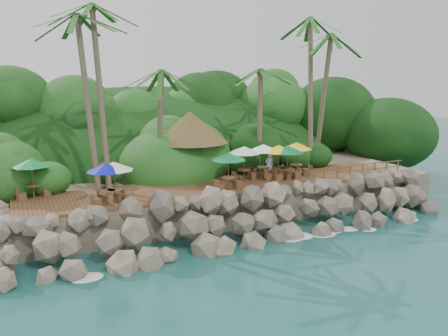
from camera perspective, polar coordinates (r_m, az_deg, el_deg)
name	(u,v)px	position (r m, az deg, el deg)	size (l,w,h in m)	color
ground	(269,247)	(26.81, 5.46, -9.55)	(140.00, 140.00, 0.00)	#19514F
land_base	(175,173)	(40.54, -5.94, -0.61)	(32.00, 25.20, 2.10)	gray
jungle_hill	(151,169)	(47.76, -8.84, -0.07)	(44.80, 28.00, 15.40)	#143811
seawall	(252,218)	(28.07, 3.45, -6.03)	(29.00, 4.00, 2.30)	gray
terrace	(224,186)	(31.22, 0.00, -2.16)	(26.00, 5.00, 0.20)	brown
jungle_foliage	(179,187)	(39.86, -5.44, -2.37)	(44.00, 16.00, 12.00)	#143811
foam_line	(266,245)	(27.04, 5.14, -9.28)	(25.20, 0.80, 0.06)	white
palms	(215,36)	(33.05, -1.06, 15.69)	(23.64, 6.75, 12.68)	brown
palapa	(190,127)	(33.43, -4.13, 5.01)	(5.44, 5.44, 4.60)	brown
dining_clusters	(213,157)	(30.09, -1.34, 1.39)	(19.71, 5.38, 2.40)	brown
railing	(363,169)	(34.34, 16.48, -0.15)	(7.20, 0.10, 1.00)	brown
waiter	(269,165)	(32.91, 5.53, 0.32)	(0.66, 0.44, 1.82)	white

